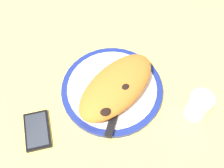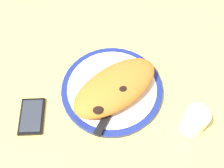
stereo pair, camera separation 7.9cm
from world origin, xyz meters
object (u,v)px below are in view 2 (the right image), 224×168
(fork, at_px, (89,86))
(water_glass, at_px, (194,122))
(knife, at_px, (110,111))
(plate, at_px, (112,89))
(calzone, at_px, (115,87))
(smartphone, at_px, (32,116))

(fork, distance_m, water_glass, 0.31)
(knife, bearing_deg, plate, -147.09)
(calzone, xyz_separation_m, knife, (0.06, 0.03, -0.03))
(plate, distance_m, knife, 0.08)
(knife, bearing_deg, smartphone, -50.81)
(water_glass, bearing_deg, fork, -75.28)
(calzone, xyz_separation_m, fork, (0.03, -0.07, -0.03))
(smartphone, bearing_deg, plate, 148.21)
(plate, height_order, smartphone, plate)
(fork, xyz_separation_m, knife, (0.03, 0.10, 0.00))
(plate, distance_m, smartphone, 0.24)
(water_glass, bearing_deg, knife, -61.82)
(plate, relative_size, water_glass, 3.61)
(fork, height_order, water_glass, water_glass)
(smartphone, relative_size, water_glass, 1.53)
(smartphone, bearing_deg, fork, 157.33)
(water_glass, bearing_deg, plate, -80.50)
(calzone, relative_size, fork, 1.94)
(calzone, xyz_separation_m, water_glass, (-0.05, 0.23, -0.01))
(calzone, relative_size, smartphone, 2.32)
(plate, xyz_separation_m, calzone, (0.01, 0.02, 0.04))
(knife, bearing_deg, calzone, -156.44)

